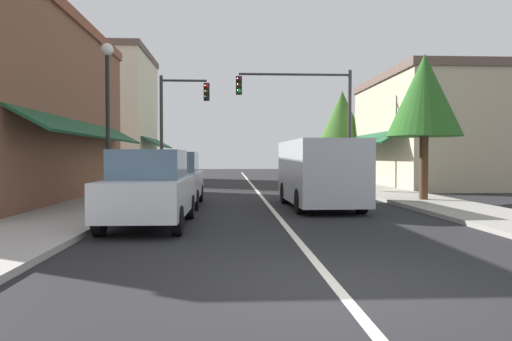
% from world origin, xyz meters
% --- Properties ---
extents(ground_plane, '(80.00, 80.00, 0.00)m').
position_xyz_m(ground_plane, '(0.00, 18.00, 0.00)').
color(ground_plane, black).
extents(sidewalk_left, '(2.60, 56.00, 0.12)m').
position_xyz_m(sidewalk_left, '(-5.50, 18.00, 0.06)').
color(sidewalk_left, '#A39E99').
rests_on(sidewalk_left, ground).
extents(sidewalk_right, '(2.60, 56.00, 0.12)m').
position_xyz_m(sidewalk_right, '(5.50, 18.00, 0.06)').
color(sidewalk_right, gray).
rests_on(sidewalk_right, ground).
extents(lane_center_stripe, '(0.14, 52.00, 0.01)m').
position_xyz_m(lane_center_stripe, '(0.00, 18.00, 0.00)').
color(lane_center_stripe, silver).
rests_on(lane_center_stripe, ground).
extents(storefront_left_block, '(5.41, 14.20, 6.83)m').
position_xyz_m(storefront_left_block, '(-8.84, 12.00, 3.42)').
color(storefront_left_block, brown).
rests_on(storefront_left_block, ground).
extents(storefront_right_block, '(6.51, 10.20, 6.02)m').
position_xyz_m(storefront_right_block, '(9.39, 20.00, 3.02)').
color(storefront_right_block, '#BCAD8E').
rests_on(storefront_right_block, ground).
extents(storefront_far_left, '(5.68, 8.20, 8.76)m').
position_xyz_m(storefront_far_left, '(-8.98, 28.00, 4.38)').
color(storefront_far_left, beige).
rests_on(storefront_far_left, ground).
extents(parked_car_nearest_left, '(1.83, 4.12, 1.77)m').
position_xyz_m(parked_car_nearest_left, '(-3.15, 5.40, 0.88)').
color(parked_car_nearest_left, silver).
rests_on(parked_car_nearest_left, ground).
extents(parked_car_second_left, '(1.80, 4.11, 1.77)m').
position_xyz_m(parked_car_second_left, '(-3.14, 10.17, 0.88)').
color(parked_car_second_left, '#B7BABF').
rests_on(parked_car_second_left, ground).
extents(van_in_lane, '(2.10, 5.23, 2.12)m').
position_xyz_m(van_in_lane, '(1.53, 9.27, 1.15)').
color(van_in_lane, '#B2B7BC').
rests_on(van_in_lane, ground).
extents(traffic_signal_mast_arm, '(5.86, 0.50, 6.00)m').
position_xyz_m(traffic_signal_mast_arm, '(2.80, 18.37, 4.13)').
color(traffic_signal_mast_arm, '#333333').
rests_on(traffic_signal_mast_arm, ground).
extents(traffic_signal_left_corner, '(2.58, 0.50, 5.80)m').
position_xyz_m(traffic_signal_left_corner, '(-4.00, 19.35, 3.77)').
color(traffic_signal_left_corner, '#333333').
rests_on(traffic_signal_left_corner, ground).
extents(street_lamp_left_near, '(0.36, 0.36, 4.94)m').
position_xyz_m(street_lamp_left_near, '(-4.89, 8.65, 3.32)').
color(street_lamp_left_near, black).
rests_on(street_lamp_left_near, ground).
extents(tree_right_near, '(2.62, 2.62, 5.21)m').
position_xyz_m(tree_right_near, '(5.50, 10.74, 3.74)').
color(tree_right_near, '#4C331E').
rests_on(tree_right_near, ground).
extents(tree_right_far, '(3.66, 3.66, 5.99)m').
position_xyz_m(tree_right_far, '(6.21, 26.05, 3.97)').
color(tree_right_far, '#4C331E').
rests_on(tree_right_far, ground).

